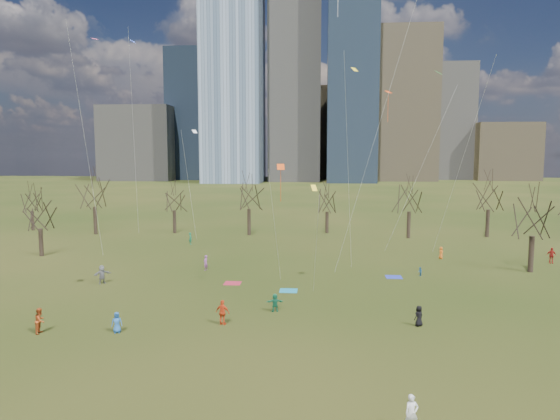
# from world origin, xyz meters

# --- Properties ---
(ground) EXTENTS (500.00, 500.00, 0.00)m
(ground) POSITION_xyz_m (0.00, 0.00, 0.00)
(ground) COLOR black
(ground) RESTS_ON ground
(downtown_skyline) EXTENTS (212.50, 78.00, 118.00)m
(downtown_skyline) POSITION_xyz_m (-2.43, 210.64, 39.01)
(downtown_skyline) COLOR slate
(downtown_skyline) RESTS_ON ground
(bare_tree_row) EXTENTS (113.04, 29.80, 9.50)m
(bare_tree_row) POSITION_xyz_m (-0.09, 37.22, 6.12)
(bare_tree_row) COLOR black
(bare_tree_row) RESTS_ON ground
(blanket_teal) EXTENTS (1.60, 1.50, 0.03)m
(blanket_teal) POSITION_xyz_m (1.04, 8.63, 0.01)
(blanket_teal) COLOR teal
(blanket_teal) RESTS_ON ground
(blanket_navy) EXTENTS (1.60, 1.50, 0.03)m
(blanket_navy) POSITION_xyz_m (11.32, 14.57, 0.01)
(blanket_navy) COLOR #2635B3
(blanket_navy) RESTS_ON ground
(blanket_crimson) EXTENTS (1.60, 1.50, 0.03)m
(blanket_crimson) POSITION_xyz_m (-4.47, 10.85, 0.01)
(blanket_crimson) COLOR #AE223A
(blanket_crimson) RESTS_ON ground
(person_0) EXTENTS (0.82, 0.64, 1.47)m
(person_0) POSITION_xyz_m (-10.13, -3.01, 0.73)
(person_0) COLOR #265DA6
(person_0) RESTS_ON ground
(person_1) EXTENTS (0.69, 0.54, 1.68)m
(person_1) POSITION_xyz_m (7.92, -14.02, 0.84)
(person_1) COLOR silver
(person_1) RESTS_ON ground
(person_2) EXTENTS (0.76, 0.93, 1.79)m
(person_2) POSITION_xyz_m (-15.37, -3.52, 0.89)
(person_2) COLOR #A94118
(person_2) RESTS_ON ground
(person_4) EXTENTS (1.15, 0.72, 1.83)m
(person_4) POSITION_xyz_m (-3.15, -0.83, 0.91)
(person_4) COLOR red
(person_4) RESTS_ON ground
(person_5) EXTENTS (1.40, 0.67, 1.45)m
(person_5) POSITION_xyz_m (0.35, 2.51, 0.72)
(person_5) COLOR #197451
(person_5) RESTS_ON ground
(person_6) EXTENTS (0.87, 0.82, 1.50)m
(person_6) POSITION_xyz_m (10.96, -0.02, 0.75)
(person_6) COLOR black
(person_6) RESTS_ON ground
(person_7) EXTENTS (0.55, 0.69, 1.63)m
(person_7) POSITION_xyz_m (-8.29, 16.08, 0.82)
(person_7) COLOR #924B97
(person_7) RESTS_ON ground
(person_8) EXTENTS (0.40, 0.48, 0.92)m
(person_8) POSITION_xyz_m (14.04, 15.23, 0.46)
(person_8) COLOR #235C99
(person_8) RESTS_ON ground
(person_10) EXTENTS (1.10, 0.57, 1.80)m
(person_10) POSITION_xyz_m (30.14, 22.61, 0.90)
(person_10) COLOR #AC1C18
(person_10) RESTS_ON ground
(person_11) EXTENTS (1.54, 1.58, 1.81)m
(person_11) POSITION_xyz_m (-16.90, 9.77, 0.90)
(person_11) COLOR slate
(person_11) RESTS_ON ground
(person_12) EXTENTS (0.58, 0.78, 1.44)m
(person_12) POSITION_xyz_m (18.21, 24.12, 0.72)
(person_12) COLOR orange
(person_12) RESTS_ON ground
(person_13) EXTENTS (0.53, 0.68, 1.65)m
(person_13) POSITION_xyz_m (-13.91, 31.28, 0.82)
(person_13) COLOR #1A754E
(person_13) RESTS_ON ground
(kites_airborne) EXTENTS (56.35, 37.62, 32.94)m
(kites_airborne) POSITION_xyz_m (4.62, 14.54, 13.97)
(kites_airborne) COLOR #E24B13
(kites_airborne) RESTS_ON ground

